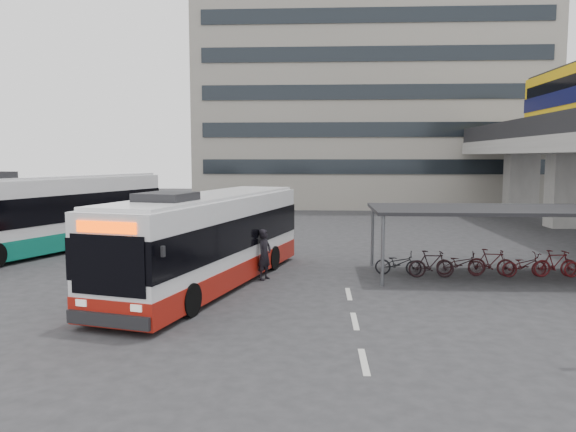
{
  "coord_description": "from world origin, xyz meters",
  "views": [
    {
      "loc": [
        1.49,
        -17.71,
        4.38
      ],
      "look_at": [
        0.29,
        4.88,
        2.0
      ],
      "focal_mm": 35.0,
      "sensor_mm": 36.0,
      "label": 1
    }
  ],
  "objects": [
    {
      "name": "ground",
      "position": [
        0.0,
        0.0,
        0.0
      ],
      "size": [
        120.0,
        120.0,
        0.0
      ],
      "primitive_type": "plane",
      "color": "#28282B",
      "rests_on": "ground"
    },
    {
      "name": "bike_shelter",
      "position": [
        8.47,
        3.0,
        1.3
      ],
      "size": [
        10.0,
        4.0,
        2.54
      ],
      "color": "#595B60",
      "rests_on": "ground"
    },
    {
      "name": "office_block",
      "position": [
        6.0,
        36.0,
        12.5
      ],
      "size": [
        30.0,
        15.0,
        25.0
      ],
      "primitive_type": "cube",
      "color": "gray",
      "rests_on": "ground"
    },
    {
      "name": "road_markings",
      "position": [
        2.5,
        -3.0,
        0.01
      ],
      "size": [
        0.15,
        7.6,
        0.01
      ],
      "color": "beige",
      "rests_on": "ground"
    },
    {
      "name": "bus_main",
      "position": [
        -2.16,
        0.97,
        1.56
      ],
      "size": [
        5.32,
        11.6,
        3.36
      ],
      "rotation": [
        0.0,
        0.0,
        -0.26
      ],
      "color": "white",
      "rests_on": "ground"
    },
    {
      "name": "bus_teal",
      "position": [
        -10.96,
        7.62,
        1.76
      ],
      "size": [
        7.19,
        12.92,
        3.78
      ],
      "rotation": [
        0.0,
        0.0,
        -0.37
      ],
      "color": "white",
      "rests_on": "ground"
    },
    {
      "name": "pedestrian",
      "position": [
        -0.4,
        2.02,
        0.91
      ],
      "size": [
        0.69,
        0.79,
        1.82
      ],
      "primitive_type": "imported",
      "rotation": [
        0.0,
        0.0,
        1.1
      ],
      "color": "black",
      "rests_on": "ground"
    }
  ]
}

